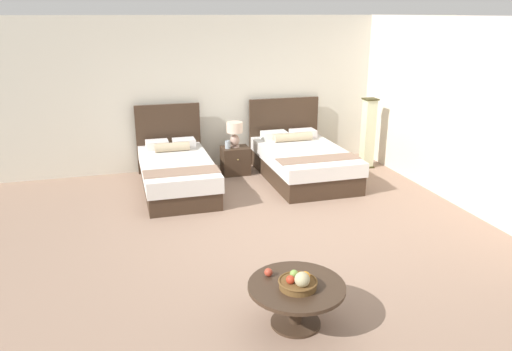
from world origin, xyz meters
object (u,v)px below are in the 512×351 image
object	(u,v)px
bed_near_window	(176,172)
vase	(228,145)
bed_near_corner	(302,161)
nightstand	(235,161)
fruit_bowl	(299,282)
floor_lamp_corner	(368,133)
table_lamp	(235,131)
loose_apple	(268,272)
coffee_table	(296,294)

from	to	relation	value
bed_near_window	vase	distance (m)	1.11
vase	bed_near_corner	bearing A→B (deg)	-21.83
bed_near_corner	nightstand	size ratio (longest dim) A/B	4.51
fruit_bowl	floor_lamp_corner	size ratio (longest dim) A/B	0.28
vase	floor_lamp_corner	size ratio (longest dim) A/B	0.11
table_lamp	floor_lamp_corner	xyz separation A→B (m)	(2.44, -0.29, -0.13)
nightstand	loose_apple	distance (m)	4.35
nightstand	coffee_table	distance (m)	4.54
bed_near_corner	vase	xyz separation A→B (m)	(-1.21, 0.48, 0.25)
coffee_table	fruit_bowl	xyz separation A→B (m)	(-0.01, -0.06, 0.16)
nightstand	floor_lamp_corner	bearing A→B (deg)	-6.37
loose_apple	bed_near_corner	bearing A→B (deg)	64.67
bed_near_corner	fruit_bowl	bearing A→B (deg)	-111.46
fruit_bowl	loose_apple	size ratio (longest dim) A/B	4.55
bed_near_window	bed_near_corner	size ratio (longest dim) A/B	0.98
fruit_bowl	nightstand	bearing A→B (deg)	83.41
bed_near_window	vase	xyz separation A→B (m)	(0.96, 0.48, 0.26)
coffee_table	loose_apple	world-z (taller)	loose_apple
coffee_table	floor_lamp_corner	world-z (taller)	floor_lamp_corner
nightstand	vase	size ratio (longest dim) A/B	3.51
bed_near_window	coffee_table	distance (m)	4.03
vase	loose_apple	bearing A→B (deg)	-97.74
vase	loose_apple	xyz separation A→B (m)	(-0.58, -4.25, -0.11)
coffee_table	loose_apple	size ratio (longest dim) A/B	11.40
nightstand	fruit_bowl	world-z (taller)	fruit_bowl
loose_apple	floor_lamp_corner	xyz separation A→B (m)	(3.16, 4.02, 0.19)
vase	coffee_table	distance (m)	4.49
table_lamp	floor_lamp_corner	bearing A→B (deg)	-6.83
bed_near_corner	vase	world-z (taller)	bed_near_corner
bed_near_window	loose_apple	size ratio (longest dim) A/B	27.74
loose_apple	bed_near_window	bearing A→B (deg)	95.87
nightstand	table_lamp	bearing A→B (deg)	90.00
bed_near_window	coffee_table	xyz separation A→B (m)	(0.59, -3.99, 0.01)
nightstand	table_lamp	world-z (taller)	table_lamp
vase	floor_lamp_corner	bearing A→B (deg)	-5.14
bed_near_corner	table_lamp	distance (m)	1.28
vase	fruit_bowl	xyz separation A→B (m)	(-0.38, -4.53, -0.08)
fruit_bowl	coffee_table	bearing A→B (deg)	84.45
fruit_bowl	loose_apple	distance (m)	0.34
coffee_table	fruit_bowl	distance (m)	0.17
coffee_table	fruit_bowl	size ratio (longest dim) A/B	2.51
bed_near_window	fruit_bowl	distance (m)	4.09
bed_near_window	fruit_bowl	size ratio (longest dim) A/B	6.10
nightstand	coffee_table	bearing A→B (deg)	-96.61
nightstand	fruit_bowl	distance (m)	4.60
nightstand	table_lamp	size ratio (longest dim) A/B	1.09
table_lamp	coffee_table	distance (m)	4.58
nightstand	loose_apple	xyz separation A→B (m)	(-0.72, -4.29, 0.21)
table_lamp	loose_apple	bearing A→B (deg)	-99.50
nightstand	loose_apple	world-z (taller)	loose_apple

